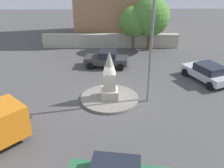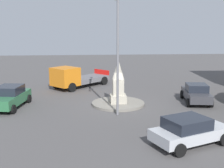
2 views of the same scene
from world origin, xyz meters
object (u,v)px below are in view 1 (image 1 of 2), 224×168
(monument, at_px, (109,77))
(tree_mid_cluster, at_px, (151,17))
(tree_near_wall, at_px, (134,22))
(car_dark_grey_far_side, at_px, (106,59))
(car_silver_approaching, at_px, (207,72))
(streetlamp, at_px, (152,28))

(monument, xyz_separation_m, tree_mid_cluster, (-4.61, -11.04, 1.94))
(tree_near_wall, bearing_deg, car_dark_grey_far_side, 58.72)
(monument, height_order, tree_mid_cluster, tree_mid_cluster)
(car_silver_approaching, bearing_deg, car_dark_grey_far_side, -23.01)
(car_silver_approaching, relative_size, car_dark_grey_far_side, 1.08)
(tree_near_wall, height_order, tree_mid_cluster, tree_mid_cluster)
(monument, xyz_separation_m, car_dark_grey_far_side, (0.12, -6.17, -0.93))
(streetlamp, distance_m, car_silver_approaching, 7.46)
(monument, bearing_deg, tree_mid_cluster, -112.68)
(streetlamp, relative_size, tree_mid_cluster, 1.49)
(car_dark_grey_far_side, bearing_deg, tree_mid_cluster, -134.20)
(car_silver_approaching, height_order, tree_near_wall, tree_near_wall)
(car_dark_grey_far_side, height_order, tree_mid_cluster, tree_mid_cluster)
(car_dark_grey_far_side, distance_m, tree_near_wall, 6.23)
(streetlamp, distance_m, car_dark_grey_far_side, 8.23)
(monument, xyz_separation_m, car_silver_approaching, (-7.87, -2.78, -0.93))
(monument, xyz_separation_m, tree_near_wall, (-2.87, -11.10, 1.43))
(tree_mid_cluster, bearing_deg, monument, 67.32)
(tree_mid_cluster, bearing_deg, car_silver_approaching, 111.54)
(monument, height_order, car_dark_grey_far_side, monument)
(streetlamp, height_order, car_silver_approaching, streetlamp)
(streetlamp, relative_size, car_silver_approaching, 1.90)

